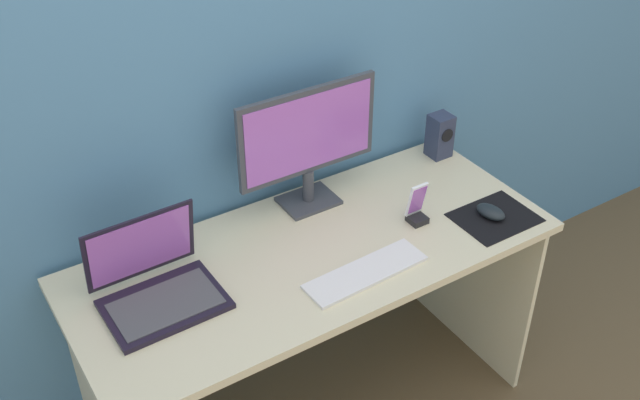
{
  "coord_description": "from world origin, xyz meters",
  "views": [
    {
      "loc": [
        -0.93,
        -1.5,
        2.16
      ],
      "look_at": [
        0.01,
        -0.02,
        0.94
      ],
      "focal_mm": 42.34,
      "sensor_mm": 36.0,
      "label": 1
    }
  ],
  "objects_px": {
    "monitor": "(308,141)",
    "mouse": "(491,212)",
    "keyboard_external": "(366,272)",
    "speaker_right": "(440,136)",
    "laptop": "(157,285)",
    "phone_in_dock": "(417,208)"
  },
  "relations": [
    {
      "from": "monitor",
      "to": "phone_in_dock",
      "type": "bearing_deg",
      "value": -49.11
    },
    {
      "from": "monitor",
      "to": "speaker_right",
      "type": "xyz_separation_m",
      "value": [
        0.55,
        0.0,
        -0.15
      ]
    },
    {
      "from": "keyboard_external",
      "to": "monitor",
      "type": "bearing_deg",
      "value": 80.53
    },
    {
      "from": "laptop",
      "to": "mouse",
      "type": "relative_size",
      "value": 3.24
    },
    {
      "from": "speaker_right",
      "to": "keyboard_external",
      "type": "height_order",
      "value": "speaker_right"
    },
    {
      "from": "speaker_right",
      "to": "phone_in_dock",
      "type": "relative_size",
      "value": 1.15
    },
    {
      "from": "speaker_right",
      "to": "mouse",
      "type": "xyz_separation_m",
      "value": [
        -0.1,
        -0.38,
        -0.06
      ]
    },
    {
      "from": "monitor",
      "to": "laptop",
      "type": "bearing_deg",
      "value": -164.22
    },
    {
      "from": "monitor",
      "to": "mouse",
      "type": "height_order",
      "value": "monitor"
    },
    {
      "from": "speaker_right",
      "to": "mouse",
      "type": "bearing_deg",
      "value": -105.27
    },
    {
      "from": "monitor",
      "to": "mouse",
      "type": "bearing_deg",
      "value": -40.57
    },
    {
      "from": "mouse",
      "to": "phone_in_dock",
      "type": "bearing_deg",
      "value": 140.98
    },
    {
      "from": "laptop",
      "to": "mouse",
      "type": "bearing_deg",
      "value": -11.57
    },
    {
      "from": "laptop",
      "to": "monitor",
      "type": "bearing_deg",
      "value": 15.78
    },
    {
      "from": "phone_in_dock",
      "to": "keyboard_external",
      "type": "bearing_deg",
      "value": -156.29
    },
    {
      "from": "monitor",
      "to": "keyboard_external",
      "type": "bearing_deg",
      "value": -97.18
    },
    {
      "from": "monitor",
      "to": "keyboard_external",
      "type": "distance_m",
      "value": 0.45
    },
    {
      "from": "keyboard_external",
      "to": "mouse",
      "type": "xyz_separation_m",
      "value": [
        0.49,
        0.01,
        0.02
      ]
    },
    {
      "from": "keyboard_external",
      "to": "speaker_right",
      "type": "bearing_deg",
      "value": 31.19
    },
    {
      "from": "laptop",
      "to": "phone_in_dock",
      "type": "height_order",
      "value": "laptop"
    },
    {
      "from": "monitor",
      "to": "mouse",
      "type": "relative_size",
      "value": 4.79
    },
    {
      "from": "laptop",
      "to": "phone_in_dock",
      "type": "xyz_separation_m",
      "value": [
        0.82,
        -0.1,
        0.0
      ]
    }
  ]
}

